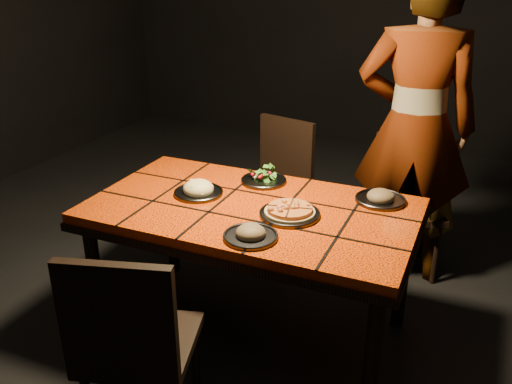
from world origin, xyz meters
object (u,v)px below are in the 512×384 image
at_px(diner, 415,128).
at_px(plate_pizza, 290,212).
at_px(plate_pasta, 198,190).
at_px(chair_far_right, 406,194).
at_px(dining_table, 252,220).
at_px(chair_near, 132,341).
at_px(chair_far_left, 277,179).

bearing_deg(diner, plate_pizza, 59.12).
bearing_deg(plate_pasta, plate_pizza, -5.51).
distance_m(chair_far_right, diner, 0.47).
xyz_separation_m(dining_table, chair_near, (-0.10, -0.89, -0.13)).
distance_m(dining_table, chair_near, 0.90).
height_order(chair_near, chair_far_right, chair_near).
bearing_deg(chair_far_left, chair_near, -72.49).
xyz_separation_m(chair_far_left, plate_pasta, (-0.10, -0.88, 0.25)).
xyz_separation_m(dining_table, chair_far_right, (0.61, 1.04, -0.17)).
relative_size(chair_near, plate_pasta, 3.68).
relative_size(diner, plate_pasta, 7.53).
bearing_deg(plate_pizza, dining_table, 172.22).
bearing_deg(chair_far_right, plate_pizza, -132.69).
height_order(chair_far_left, plate_pizza, chair_far_left).
xyz_separation_m(plate_pizza, plate_pasta, (-0.52, 0.05, 0.00)).
height_order(chair_far_left, diner, diner).
height_order(chair_far_left, chair_far_right, chair_far_left).
height_order(diner, plate_pizza, diner).
relative_size(chair_far_left, chair_far_right, 1.05).
bearing_deg(chair_near, diner, -127.74).
distance_m(chair_near, plate_pizza, 0.94).
bearing_deg(diner, chair_far_left, -4.06).
distance_m(chair_near, chair_far_left, 1.79).
relative_size(dining_table, chair_far_right, 1.85).
distance_m(chair_far_right, plate_pizza, 1.17).
xyz_separation_m(diner, plate_pasta, (-0.94, -0.94, -0.19)).
bearing_deg(plate_pasta, chair_far_left, 83.59).
height_order(chair_near, chair_far_left, chair_near).
bearing_deg(chair_far_left, plate_pasta, -82.43).
distance_m(dining_table, plate_pasta, 0.33).
xyz_separation_m(chair_far_left, plate_pizza, (0.43, -0.93, 0.24)).
bearing_deg(diner, dining_table, 48.70).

